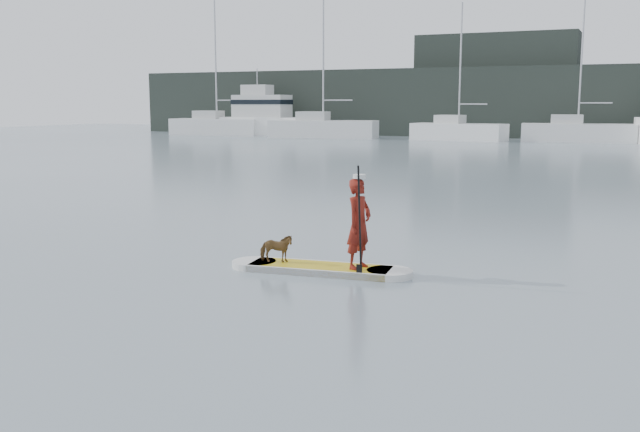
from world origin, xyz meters
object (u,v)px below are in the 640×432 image
at_px(paddleboard, 320,269).
at_px(sailboat_a, 216,125).
at_px(paddler, 359,224).
at_px(sailboat_b, 322,127).
at_px(dog, 276,248).
at_px(sailboat_d, 577,130).
at_px(motor_yacht_b, 267,117).
at_px(sailboat_c, 458,130).

bearing_deg(paddleboard, sailboat_a, 117.06).
distance_m(paddler, sailboat_b, 49.14).
relative_size(dog, sailboat_d, 0.05).
bearing_deg(motor_yacht_b, dog, -61.80).
distance_m(sailboat_a, motor_yacht_b, 5.05).
distance_m(paddler, sailboat_d, 46.92).
distance_m(dog, motor_yacht_b, 53.86).
relative_size(sailboat_b, sailboat_c, 1.27).
bearing_deg(dog, paddler, -101.84).
xyz_separation_m(paddleboard, sailboat_c, (-8.29, 45.49, 0.73)).
distance_m(paddleboard, sailboat_d, 47.02).
relative_size(paddler, sailboat_a, 0.12).
bearing_deg(sailboat_a, sailboat_b, -12.78).
xyz_separation_m(paddler, motor_yacht_b, (-27.17, 47.15, 0.81)).
xyz_separation_m(paddleboard, dog, (-0.82, -0.10, 0.31)).
relative_size(paddler, motor_yacht_b, 0.17).
bearing_deg(paddler, sailboat_d, 12.50).
bearing_deg(sailboat_d, paddleboard, -97.53).
distance_m(dog, sailboat_a, 55.59).
height_order(sailboat_c, sailboat_d, sailboat_d).
distance_m(dog, sailboat_d, 47.13).
distance_m(paddler, dog, 1.61).
height_order(paddler, motor_yacht_b, motor_yacht_b).
bearing_deg(sailboat_c, dog, -71.99).
bearing_deg(sailboat_b, sailboat_c, -3.60).
distance_m(sailboat_a, sailboat_d, 31.95).
relative_size(sailboat_c, sailboat_d, 0.88).
xyz_separation_m(dog, motor_yacht_b, (-25.66, 47.33, 1.33)).
xyz_separation_m(sailboat_b, sailboat_c, (11.49, 0.74, -0.15)).
bearing_deg(sailboat_c, sailboat_d, 18.40).
bearing_deg(dog, sailboat_b, 4.03).
distance_m(paddleboard, motor_yacht_b, 54.17).
height_order(sailboat_a, motor_yacht_b, sailboat_a).
distance_m(paddleboard, sailboat_c, 46.25).
relative_size(sailboat_a, sailboat_b, 0.94).
bearing_deg(sailboat_b, paddleboard, -73.44).
bearing_deg(paddler, paddleboard, 109.39).
height_order(paddler, sailboat_c, sailboat_c).
xyz_separation_m(paddler, sailboat_b, (-20.47, 44.67, 0.04)).
bearing_deg(paddler, dog, 109.39).
xyz_separation_m(paddleboard, motor_yacht_b, (-26.48, 47.23, 1.65)).
bearing_deg(sailboat_d, sailboat_b, 179.48).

